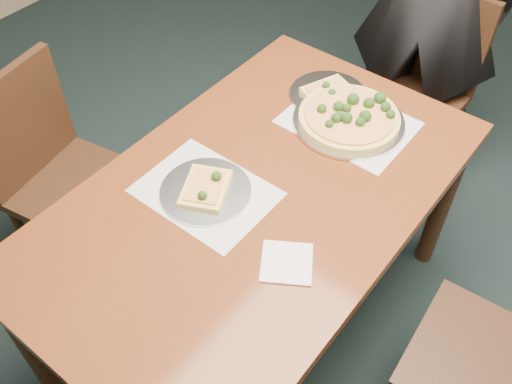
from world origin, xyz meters
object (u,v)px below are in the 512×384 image
Objects in this scene: slice_plate_near at (206,189)px; pizza_pan at (350,117)px; dining_table at (256,211)px; chair_far at (419,81)px; chair_left at (57,170)px; slice_plate_far at (328,93)px.

pizza_pan is at bearing 72.66° from slice_plate_near.
dining_table is at bearing 38.97° from slice_plate_near.
dining_table is 1.14m from chair_far.
slice_plate_near is at bearing -91.28° from chair_left.
slice_plate_far is at bearing -99.46° from chair_far.
dining_table is 3.92× the size of pizza_pan.
chair_far and chair_left have the same top height.
slice_plate_near reaches higher than dining_table.
slice_plate_near is at bearing -141.03° from dining_table.
slice_plate_near is 1.00× the size of slice_plate_far.
chair_far is 3.25× the size of slice_plate_far.
pizza_pan is at bearing -29.49° from slice_plate_far.
chair_left reaches higher than dining_table.
chair_left reaches higher than pizza_pan.
pizza_pan is at bearing -62.53° from chair_left.
pizza_pan is at bearing 83.38° from dining_table.
chair_far is 0.72m from pizza_pan.
slice_plate_near reaches higher than slice_plate_far.
slice_plate_near is (0.67, 0.11, 0.25)m from chair_left.
pizza_pan reaches higher than slice_plate_far.
chair_left reaches higher than slice_plate_near.
chair_left is at bearing -120.32° from chair_far.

